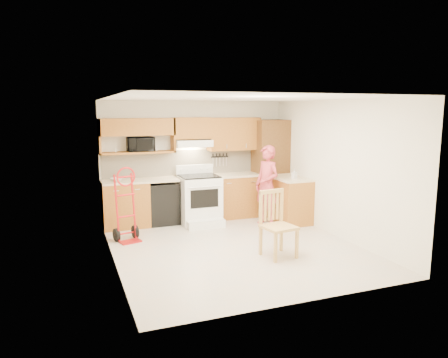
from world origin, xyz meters
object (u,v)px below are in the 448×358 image
range (200,195)px  person (267,185)px  hand_truck (127,208)px  dining_chair (279,224)px  microwave (141,144)px

range → person: person is taller
hand_truck → dining_chair: hand_truck is taller
microwave → range: microwave is taller
microwave → dining_chair: microwave is taller
microwave → range: bearing=-24.0°
person → dining_chair: 1.94m
dining_chair → range: bearing=95.5°
microwave → person: microwave is taller
microwave → person: (2.35, -0.98, -0.82)m
range → dining_chair: range is taller
microwave → person: bearing=-25.1°
microwave → range: size_ratio=0.44×
microwave → hand_truck: microwave is taller
person → range: bearing=-129.3°
range → person: (1.24, -0.54, 0.22)m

